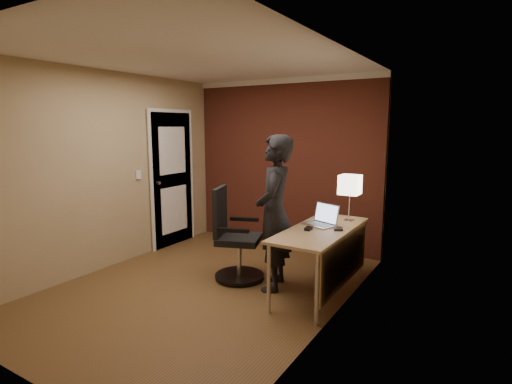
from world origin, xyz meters
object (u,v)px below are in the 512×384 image
office_chair (234,240)px  person (274,213)px  wallet (338,229)px  laptop (323,219)px  desk (327,241)px  desk_lamp (350,185)px  mouse (308,229)px

office_chair → person: bearing=2.5°
wallet → office_chair: office_chair is taller
laptop → office_chair: (-0.99, -0.30, -0.32)m
desk → laptop: (-0.12, 0.16, 0.19)m
desk_lamp → person: bearing=-138.3°
wallet → office_chair: 1.26m
laptop → person: person is taller
person → laptop: bearing=100.9°
desk → wallet: wallet is taller
person → wallet: bearing=82.3°
desk_lamp → wallet: desk_lamp is taller
desk → person: size_ratio=0.87×
desk → laptop: size_ratio=3.74×
desk → wallet: size_ratio=13.64×
office_chair → person: (0.53, 0.02, 0.38)m
laptop → office_chair: 1.08m
desk → laptop: 0.28m
laptop → wallet: size_ratio=3.65×
desk → desk_lamp: bearing=81.0°
wallet → person: person is taller
desk_lamp → wallet: size_ratio=4.86×
desk_lamp → mouse: desk_lamp is taller
office_chair → desk: bearing=6.9°
desk → wallet: 0.18m
desk_lamp → desk: bearing=-99.0°
office_chair → person: 0.66m
desk_lamp → person: (-0.65, -0.58, -0.28)m
desk_lamp → office_chair: bearing=-153.0°
laptop → person: size_ratio=0.23×
desk → person: (-0.58, -0.11, 0.26)m
desk_lamp → office_chair: desk_lamp is taller
laptop → wallet: (0.23, -0.13, -0.05)m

